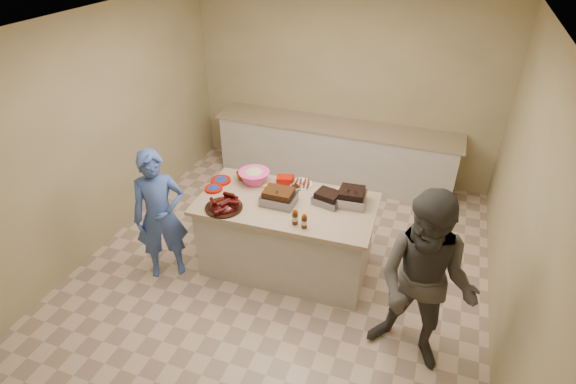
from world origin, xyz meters
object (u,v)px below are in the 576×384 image
(island, at_px, (287,266))
(roasting_pan, at_px, (351,204))
(coleslaw_bowl, at_px, (255,182))
(plastic_cup, at_px, (241,180))
(bbq_bottle_b, at_px, (304,228))
(bbq_bottle_a, at_px, (295,224))
(mustard_bottle, at_px, (266,193))
(guest_gray, at_px, (409,354))
(rib_platter, at_px, (224,208))
(guest_blue, at_px, (170,270))

(island, distance_m, roasting_pan, 1.13)
(coleslaw_bowl, xyz_separation_m, plastic_cup, (-0.17, 0.00, -0.00))
(coleslaw_bowl, height_order, bbq_bottle_b, coleslaw_bowl)
(island, bearing_deg, coleslaw_bowl, 149.38)
(bbq_bottle_a, xyz_separation_m, mustard_bottle, (-0.49, 0.43, 0.00))
(roasting_pan, distance_m, mustard_bottle, 0.94)
(mustard_bottle, distance_m, guest_gray, 2.18)
(rib_platter, bearing_deg, guest_blue, -163.95)
(island, xyz_separation_m, mustard_bottle, (-0.28, 0.10, 0.90))
(coleslaw_bowl, relative_size, bbq_bottle_b, 2.11)
(guest_blue, bearing_deg, rib_platter, -18.61)
(guest_gray, bearing_deg, coleslaw_bowl, 166.69)
(rib_platter, relative_size, mustard_bottle, 2.97)
(guest_blue, bearing_deg, guest_gray, -39.56)
(rib_platter, xyz_separation_m, coleslaw_bowl, (0.09, 0.59, 0.00))
(coleslaw_bowl, distance_m, mustard_bottle, 0.27)
(roasting_pan, bearing_deg, plastic_cup, 172.82)
(guest_blue, xyz_separation_m, guest_gray, (2.76, -0.24, 0.00))
(bbq_bottle_b, distance_m, guest_blue, 1.82)
(island, distance_m, plastic_cup, 1.14)
(coleslaw_bowl, height_order, plastic_cup, coleslaw_bowl)
(roasting_pan, xyz_separation_m, mustard_bottle, (-0.93, -0.12, 0.00))
(rib_platter, distance_m, roasting_pan, 1.34)
(mustard_bottle, relative_size, plastic_cup, 1.19)
(bbq_bottle_b, height_order, mustard_bottle, bbq_bottle_b)
(bbq_bottle_b, distance_m, guest_gray, 1.55)
(mustard_bottle, relative_size, guest_gray, 0.08)
(bbq_bottle_a, relative_size, plastic_cup, 1.58)
(guest_gray, bearing_deg, mustard_bottle, 168.22)
(rib_platter, xyz_separation_m, plastic_cup, (-0.08, 0.60, 0.00))
(mustard_bottle, xyz_separation_m, plastic_cup, (-0.38, 0.17, 0.00))
(bbq_bottle_b, bearing_deg, mustard_bottle, 142.47)
(bbq_bottle_a, xyz_separation_m, bbq_bottle_b, (0.10, -0.03, 0.00))
(bbq_bottle_b, relative_size, guest_blue, 0.11)
(bbq_bottle_a, bearing_deg, coleslaw_bowl, 139.58)
(bbq_bottle_b, bearing_deg, island, 131.37)
(plastic_cup, bearing_deg, mustard_bottle, -24.18)
(coleslaw_bowl, bearing_deg, guest_blue, -134.17)
(coleslaw_bowl, distance_m, guest_gray, 2.42)
(bbq_bottle_b, bearing_deg, roasting_pan, 59.91)
(coleslaw_bowl, distance_m, bbq_bottle_b, 1.02)
(plastic_cup, bearing_deg, island, -22.03)
(bbq_bottle_a, distance_m, mustard_bottle, 0.65)
(coleslaw_bowl, relative_size, guest_blue, 0.23)
(coleslaw_bowl, distance_m, bbq_bottle_a, 0.92)
(bbq_bottle_a, relative_size, mustard_bottle, 1.32)
(rib_platter, distance_m, coleslaw_bowl, 0.60)
(roasting_pan, distance_m, coleslaw_bowl, 1.14)
(rib_platter, distance_m, guest_blue, 1.14)
(roasting_pan, bearing_deg, mustard_bottle, -177.65)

